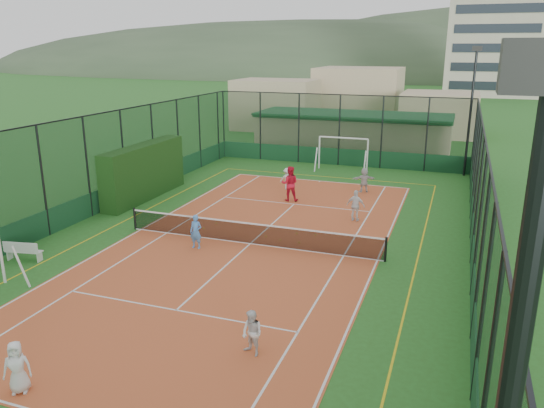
{
  "coord_description": "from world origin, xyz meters",
  "views": [
    {
      "loc": [
        8.13,
        -19.91,
        8.2
      ],
      "look_at": [
        0.2,
        2.25,
        1.2
      ],
      "focal_mm": 35.0,
      "sensor_mm": 36.0,
      "label": 1
    }
  ],
  "objects_px": {
    "child_near_left": "(17,367)",
    "child_near_right": "(252,333)",
    "apartment_tower": "(498,4)",
    "child_far_right": "(356,206)",
    "child_far_back": "(364,180)",
    "child_far_left": "(287,179)",
    "white_bench": "(24,250)",
    "child_near_mid": "(196,232)",
    "floodlight_ne": "(470,113)",
    "clubhouse": "(353,133)",
    "futsal_goal_far": "(343,154)",
    "coach": "(290,184)"
  },
  "relations": [
    {
      "from": "child_near_left",
      "to": "child_far_left",
      "type": "xyz_separation_m",
      "value": [
        0.19,
        20.65,
        -0.03
      ]
    },
    {
      "from": "child_near_mid",
      "to": "apartment_tower",
      "type": "bearing_deg",
      "value": 79.09
    },
    {
      "from": "floodlight_ne",
      "to": "child_far_back",
      "type": "xyz_separation_m",
      "value": [
        -5.51,
        -6.42,
        -3.39
      ]
    },
    {
      "from": "child_near_left",
      "to": "apartment_tower",
      "type": "bearing_deg",
      "value": 49.95
    },
    {
      "from": "child_far_right",
      "to": "child_near_left",
      "type": "bearing_deg",
      "value": 78.44
    },
    {
      "from": "white_bench",
      "to": "futsal_goal_far",
      "type": "xyz_separation_m",
      "value": [
        8.45,
        20.21,
        0.7
      ]
    },
    {
      "from": "child_near_left",
      "to": "child_far_back",
      "type": "distance_m",
      "value": 22.08
    },
    {
      "from": "white_bench",
      "to": "child_far_right",
      "type": "bearing_deg",
      "value": 29.01
    },
    {
      "from": "clubhouse",
      "to": "child_far_back",
      "type": "xyz_separation_m",
      "value": [
        3.09,
        -11.82,
        -0.84
      ]
    },
    {
      "from": "coach",
      "to": "apartment_tower",
      "type": "bearing_deg",
      "value": -113.85
    },
    {
      "from": "child_far_left",
      "to": "child_near_mid",
      "type": "bearing_deg",
      "value": 71.78
    },
    {
      "from": "child_near_mid",
      "to": "child_far_back",
      "type": "xyz_separation_m",
      "value": [
        5.05,
        11.38,
        -0.0
      ]
    },
    {
      "from": "child_near_mid",
      "to": "child_far_left",
      "type": "xyz_separation_m",
      "value": [
        0.63,
        10.44,
        -0.07
      ]
    },
    {
      "from": "futsal_goal_far",
      "to": "child_far_left",
      "type": "xyz_separation_m",
      "value": [
        -1.99,
        -6.25,
        -0.46
      ]
    },
    {
      "from": "child_far_left",
      "to": "child_far_back",
      "type": "distance_m",
      "value": 4.53
    },
    {
      "from": "child_near_mid",
      "to": "child_far_back",
      "type": "height_order",
      "value": "same"
    },
    {
      "from": "floodlight_ne",
      "to": "futsal_goal_far",
      "type": "bearing_deg",
      "value": -172.05
    },
    {
      "from": "apartment_tower",
      "to": "child_far_left",
      "type": "xyz_separation_m",
      "value": [
        -13.34,
        -72.76,
        -14.34
      ]
    },
    {
      "from": "child_near_mid",
      "to": "child_far_left",
      "type": "distance_m",
      "value": 10.46
    },
    {
      "from": "apartment_tower",
      "to": "futsal_goal_far",
      "type": "xyz_separation_m",
      "value": [
        -11.35,
        -66.51,
        -13.88
      ]
    },
    {
      "from": "floodlight_ne",
      "to": "apartment_tower",
      "type": "bearing_deg",
      "value": 87.02
    },
    {
      "from": "floodlight_ne",
      "to": "white_bench",
      "type": "bearing_deg",
      "value": -127.57
    },
    {
      "from": "apartment_tower",
      "to": "child_far_right",
      "type": "bearing_deg",
      "value": -96.15
    },
    {
      "from": "floodlight_ne",
      "to": "child_far_right",
      "type": "xyz_separation_m",
      "value": [
        -4.94,
        -11.91,
        -3.34
      ]
    },
    {
      "from": "child_near_left",
      "to": "child_near_right",
      "type": "distance_m",
      "value": 5.92
    },
    {
      "from": "white_bench",
      "to": "child_far_back",
      "type": "bearing_deg",
      "value": 43.49
    },
    {
      "from": "floodlight_ne",
      "to": "child_near_right",
      "type": "distance_m",
      "value": 25.36
    },
    {
      "from": "white_bench",
      "to": "child_near_left",
      "type": "relative_size",
      "value": 1.09
    },
    {
      "from": "child_far_left",
      "to": "child_far_right",
      "type": "relative_size",
      "value": 0.84
    },
    {
      "from": "child_far_right",
      "to": "coach",
      "type": "distance_m",
      "value": 4.72
    },
    {
      "from": "apartment_tower",
      "to": "white_bench",
      "type": "distance_m",
      "value": 90.14
    },
    {
      "from": "child_far_back",
      "to": "child_near_left",
      "type": "bearing_deg",
      "value": 53.14
    },
    {
      "from": "floodlight_ne",
      "to": "child_far_left",
      "type": "bearing_deg",
      "value": -143.49
    },
    {
      "from": "child_far_right",
      "to": "child_far_back",
      "type": "distance_m",
      "value": 5.52
    },
    {
      "from": "clubhouse",
      "to": "futsal_goal_far",
      "type": "bearing_deg",
      "value": -84.3
    },
    {
      "from": "white_bench",
      "to": "child_far_left",
      "type": "relative_size",
      "value": 1.15
    },
    {
      "from": "apartment_tower",
      "to": "white_bench",
      "type": "relative_size",
      "value": 20.1
    },
    {
      "from": "floodlight_ne",
      "to": "coach",
      "type": "bearing_deg",
      "value": -133.31
    },
    {
      "from": "apartment_tower",
      "to": "child_near_left",
      "type": "relative_size",
      "value": 21.98
    },
    {
      "from": "child_near_left",
      "to": "child_far_left",
      "type": "bearing_deg",
      "value": 57.67
    },
    {
      "from": "child_near_right",
      "to": "child_far_left",
      "type": "height_order",
      "value": "child_near_right"
    },
    {
      "from": "child_near_left",
      "to": "child_near_mid",
      "type": "distance_m",
      "value": 10.22
    },
    {
      "from": "clubhouse",
      "to": "child_near_left",
      "type": "distance_m",
      "value": 33.46
    },
    {
      "from": "floodlight_ne",
      "to": "child_near_left",
      "type": "relative_size",
      "value": 6.05
    },
    {
      "from": "floodlight_ne",
      "to": "child_far_back",
      "type": "bearing_deg",
      "value": -130.66
    },
    {
      "from": "coach",
      "to": "child_near_right",
      "type": "bearing_deg",
      "value": 89.57
    },
    {
      "from": "child_near_mid",
      "to": "child_near_right",
      "type": "distance_m",
      "value": 8.54
    },
    {
      "from": "floodlight_ne",
      "to": "white_bench",
      "type": "relative_size",
      "value": 5.53
    },
    {
      "from": "child_near_right",
      "to": "child_far_left",
      "type": "xyz_separation_m",
      "value": [
        -4.61,
        17.19,
        -0.01
      ]
    },
    {
      "from": "futsal_goal_far",
      "to": "child_far_right",
      "type": "xyz_separation_m",
      "value": [
        3.01,
        -10.8,
        -0.34
      ]
    }
  ]
}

